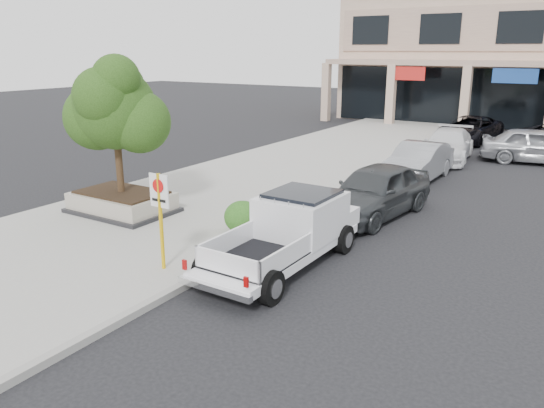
{
  "coord_description": "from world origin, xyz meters",
  "views": [
    {
      "loc": [
        5.87,
        -8.99,
        5.13
      ],
      "look_at": [
        -0.71,
        1.5,
        1.52
      ],
      "focal_mm": 35.0,
      "sensor_mm": 36.0,
      "label": 1
    }
  ],
  "objects": [
    {
      "name": "planter_tree",
      "position": [
        -6.64,
        2.34,
        3.41
      ],
      "size": [
        2.9,
        2.55,
        4.0
      ],
      "color": "black",
      "rests_on": "planter"
    },
    {
      "name": "curb",
      "position": [
        -1.55,
        6.0,
        0.07
      ],
      "size": [
        0.2,
        52.0,
        0.15
      ],
      "primitive_type": "cube",
      "color": "gray",
      "rests_on": "ground"
    },
    {
      "name": "lot_car_a",
      "position": [
        3.33,
        18.27,
        0.83
      ],
      "size": [
        5.14,
        2.73,
        1.66
      ],
      "primitive_type": "imported",
      "rotation": [
        0.0,
        0.0,
        1.73
      ],
      "color": "#9D9FA5",
      "rests_on": "ground"
    },
    {
      "name": "curb_car_d",
      "position": [
        -0.64,
        22.73,
        0.74
      ],
      "size": [
        3.13,
        5.6,
        1.48
      ],
      "primitive_type": "imported",
      "rotation": [
        0.0,
        0.0,
        -0.13
      ],
      "color": "black",
      "rests_on": "ground"
    },
    {
      "name": "curb_car_b",
      "position": [
        -0.31,
        12.0,
        0.76
      ],
      "size": [
        1.75,
        4.65,
        1.52
      ],
      "primitive_type": "imported",
      "rotation": [
        0.0,
        0.0,
        -0.03
      ],
      "color": "gray",
      "rests_on": "ground"
    },
    {
      "name": "planter",
      "position": [
        -6.77,
        2.19,
        0.48
      ],
      "size": [
        3.2,
        2.2,
        0.68
      ],
      "color": "black",
      "rests_on": "sidewalk"
    },
    {
      "name": "curb_car_a",
      "position": [
        0.01,
        6.5,
        0.83
      ],
      "size": [
        2.59,
        5.09,
        1.66
      ],
      "primitive_type": "imported",
      "rotation": [
        0.0,
        0.0,
        -0.13
      ],
      "color": "#323537",
      "rests_on": "ground"
    },
    {
      "name": "hedge",
      "position": [
        -2.33,
        2.55,
        0.62
      ],
      "size": [
        1.1,
        0.99,
        0.93
      ],
      "primitive_type": "ellipsoid",
      "color": "#1F4F16",
      "rests_on": "sidewalk"
    },
    {
      "name": "ground",
      "position": [
        0.0,
        0.0,
        0.0
      ],
      "size": [
        120.0,
        120.0,
        0.0
      ],
      "primitive_type": "plane",
      "color": "black",
      "rests_on": "ground"
    },
    {
      "name": "pickup_truck",
      "position": [
        -0.35,
        1.34,
        0.85
      ],
      "size": [
        2.08,
        5.42,
        1.7
      ],
      "primitive_type": null,
      "rotation": [
        0.0,
        0.0,
        -0.01
      ],
      "color": "white",
      "rests_on": "ground"
    },
    {
      "name": "sidewalk",
      "position": [
        -5.5,
        6.0,
        0.07
      ],
      "size": [
        8.0,
        52.0,
        0.15
      ],
      "primitive_type": "cube",
      "color": "gray",
      "rests_on": "ground"
    },
    {
      "name": "no_parking_sign",
      "position": [
        -2.48,
        -0.51,
        1.63
      ],
      "size": [
        0.55,
        0.09,
        2.3
      ],
      "color": "#DEAB0B",
      "rests_on": "sidewalk"
    },
    {
      "name": "curb_car_c",
      "position": [
        -0.36,
        16.82,
        0.73
      ],
      "size": [
        2.62,
        5.26,
        1.47
      ],
      "primitive_type": "imported",
      "rotation": [
        0.0,
        0.0,
        0.11
      ],
      "color": "silver",
      "rests_on": "ground"
    }
  ]
}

